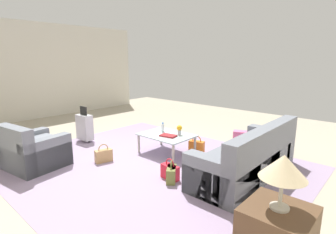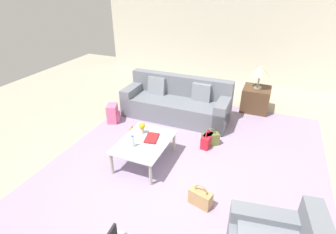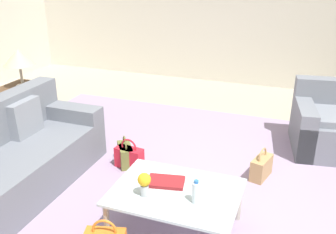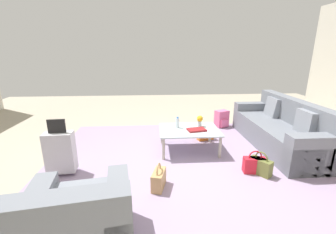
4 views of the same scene
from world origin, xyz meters
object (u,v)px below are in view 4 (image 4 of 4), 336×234
Objects in this scene: armchair at (79,230)px; handbag_orange at (205,134)px; water_bottle at (178,123)px; couch at (281,130)px; coffee_table at (189,132)px; backpack_pink at (222,119)px; coffee_table_book at (197,130)px; suitcase_silver at (60,152)px; handbag_tan at (159,179)px; handbag_red at (254,165)px; flower_vase at (200,120)px; handbag_olive at (260,166)px.

handbag_orange is at bearing -122.78° from armchair.
water_bottle reaches higher than handbag_orange.
water_bottle is at bearing 32.02° from handbag_orange.
armchair is 2.52m from water_bottle.
couch is 2.30× the size of armchair.
coffee_table is 0.26m from water_bottle.
backpack_pink is at bearing -56.49° from couch.
water_bottle reaches higher than coffee_table_book.
coffee_table is 2.65× the size of backpack_pink.
coffee_table_book is 2.21m from suitcase_silver.
coffee_table is at bearing -116.81° from handbag_tan.
coffee_table is at bearing -45.04° from handbag_red.
suitcase_silver is (2.22, 0.85, -0.18)m from flower_vase.
backpack_pink is (-1.20, -1.19, -0.31)m from water_bottle.
handbag_red is 1.00× the size of handbag_olive.
coffee_table_book is at bearing 57.18° from backpack_pink.
handbag_olive is at bearing 110.17° from handbag_orange.
coffee_table_book is (-0.32, 0.18, -0.08)m from water_bottle.
backpack_pink is (-0.15, -2.15, 0.06)m from handbag_red.
handbag_red is (0.94, 0.96, -0.18)m from couch.
flower_vase reaches higher than backpack_pink.
handbag_tan is at bearing 9.40° from handbag_olive.
couch is 7.39× the size of coffee_table_book.
handbag_red and handbag_olive have the same top height.
coffee_table_book is (-0.12, 0.08, 0.06)m from coffee_table.
coffee_table is at bearing -44.20° from handbag_olive.
coffee_table is 2.96× the size of handbag_red.
handbag_red is 2.15m from backpack_pink.
armchair is at bearing 55.07° from handbag_tan.
handbag_orange is 0.89× the size of backpack_pink.
armchair is at bearing 44.74° from coffee_table_book.
armchair reaches higher than water_bottle.
couch is 2.00m from water_bottle.
coffee_table_book is 0.88× the size of handbag_red.
suitcase_silver is 2.12× the size of backpack_pink.
armchair reaches higher than handbag_orange.
backpack_pink reaches higher than handbag_orange.
water_bottle is at bearing -26.57° from coffee_table.
backpack_pink is at bearing -91.97° from handbag_olive.
flower_vase reaches higher than handbag_olive.
armchair is 2.78m from flower_vase.
flower_vase is (-0.22, -0.15, 0.17)m from coffee_table.
handbag_olive is at bearing 176.04° from suitcase_silver.
coffee_table_book is at bearing 150.64° from water_bottle.
water_bottle is 1.48m from handbag_red.
flower_vase is (-0.10, -0.23, 0.11)m from coffee_table_book.
flower_vase is 0.57× the size of handbag_tan.
backpack_pink is (-0.78, -1.14, -0.34)m from flower_vase.
armchair is 2.84× the size of handbag_orange.
water_bottle is 1.00× the size of flower_vase.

